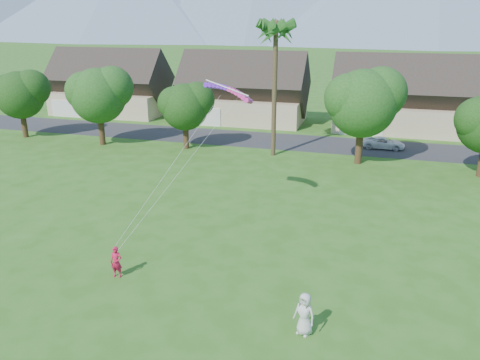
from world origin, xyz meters
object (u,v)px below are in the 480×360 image
(kite_flyer, at_px, (116,262))
(parked_car, at_px, (384,143))
(parafoil_kite, at_px, (230,89))
(watcher, at_px, (304,314))

(kite_flyer, bearing_deg, parked_car, 61.24)
(parked_car, distance_m, parafoil_kite, 24.09)
(kite_flyer, relative_size, watcher, 0.88)
(parked_car, bearing_deg, parafoil_kite, 154.62)
(kite_flyer, distance_m, watcher, 10.04)
(parked_car, relative_size, parafoil_kite, 1.32)
(watcher, xyz_separation_m, parked_car, (3.31, 31.65, -0.38))
(watcher, distance_m, parked_car, 31.82)
(kite_flyer, xyz_separation_m, parked_car, (13.17, 29.73, -0.27))
(kite_flyer, height_order, parafoil_kite, parafoil_kite)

